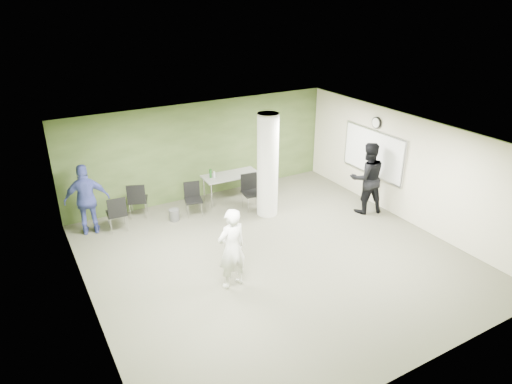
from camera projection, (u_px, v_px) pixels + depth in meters
floor at (275, 257)px, 10.48m from camera, size 8.00×8.00×0.00m
ceiling at (277, 140)px, 9.34m from camera, size 8.00×8.00×0.00m
wall_back at (202, 150)px, 13.09m from camera, size 8.00×2.80×0.02m
wall_left at (85, 249)px, 8.10m from camera, size 0.02×8.00×2.80m
wall_right_cream at (408, 169)px, 11.72m from camera, size 0.02×8.00×2.80m
column at (268, 166)px, 11.95m from camera, size 0.56×0.56×2.80m
whiteboard at (373, 153)px, 12.60m from camera, size 0.05×2.30×1.30m
wall_clock at (376, 123)px, 12.26m from camera, size 0.06×0.32×0.32m
folding_table at (230, 176)px, 13.06m from camera, size 1.66×0.77×1.03m
wastebasket at (174, 215)px, 12.09m from camera, size 0.27×0.27×0.31m
chair_back_left at (117, 211)px, 11.39m from camera, size 0.51×0.51×0.95m
chair_back_right at (137, 198)px, 12.07m from camera, size 0.64×0.64×0.99m
chair_table_left at (193, 196)px, 12.31m from camera, size 0.54×0.54×0.90m
chair_table_right at (251, 189)px, 12.62m from camera, size 0.54×0.54×0.99m
woman_white at (232, 249)px, 9.12m from camera, size 0.69×0.51×1.76m
man_black at (367, 178)px, 12.25m from camera, size 1.15×1.01×1.99m
man_blue at (87, 200)px, 11.18m from camera, size 1.13×0.64×1.82m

